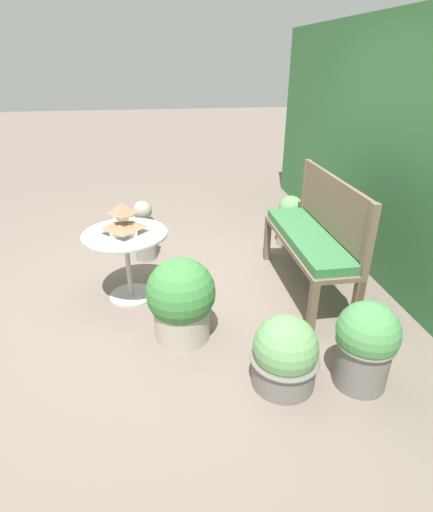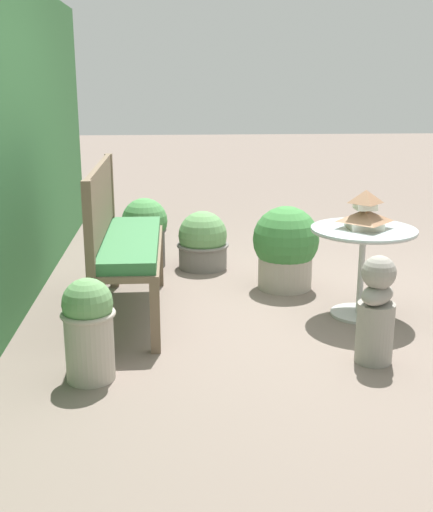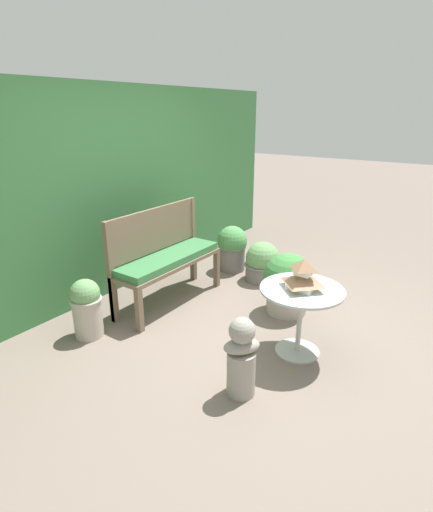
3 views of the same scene
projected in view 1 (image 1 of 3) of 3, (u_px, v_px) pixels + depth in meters
name	position (u px, v px, depth m)	size (l,w,h in m)	color
ground	(178.00, 298.00, 3.65)	(30.00, 30.00, 0.00)	#75665B
garden_bench	(308.00, 242.00, 3.59)	(1.39, 0.42, 0.57)	brown
bench_backrest	(332.00, 212.00, 3.49)	(1.39, 0.06, 1.07)	brown
patio_table	(126.00, 247.00, 3.47)	(0.73, 0.73, 0.63)	#B7B7B2
pagoda_birdhouse	(123.00, 221.00, 3.36)	(0.30, 0.30, 0.27)	silver
garden_bust	(144.00, 231.00, 4.24)	(0.32, 0.30, 0.65)	gray
potted_plant_bench_right	(181.00, 300.00, 3.02)	(0.53, 0.53, 0.66)	#ADA393
potted_plant_path_edge	(366.00, 344.00, 2.57)	(0.40, 0.40, 0.62)	slate
potted_plant_table_near	(290.00, 219.00, 4.58)	(0.30, 0.30, 0.59)	#ADA393
potted_plant_patio_mid	(285.00, 355.00, 2.61)	(0.46, 0.46, 0.51)	slate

